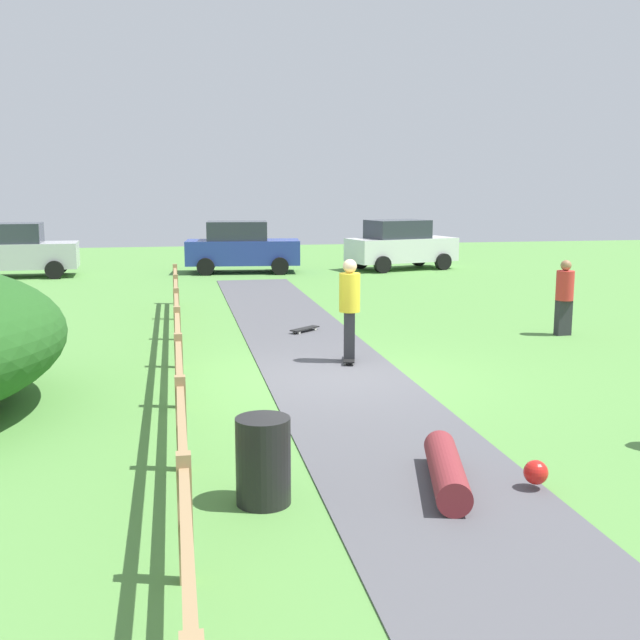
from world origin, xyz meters
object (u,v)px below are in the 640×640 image
object	(u,v)px
trash_bin	(263,461)
skateboard_loose	(305,329)
skater_fallen	(453,471)
parked_car_white	(401,245)
parked_car_silver	(15,250)
parked_car_blue	(242,247)
skater_riding	(350,305)
bystander_red	(564,294)

from	to	relation	value
trash_bin	skateboard_loose	distance (m)	9.31
skater_fallen	parked_car_white	xyz separation A→B (m)	(5.84, 21.47, 0.76)
parked_car_silver	parked_car_blue	world-z (taller)	same
trash_bin	skater_riding	world-z (taller)	skater_riding
skateboard_loose	skater_riding	bearing A→B (deg)	-84.32
trash_bin	bystander_red	size ratio (longest dim) A/B	0.55
parked_car_white	parked_car_silver	bearing A→B (deg)	179.96
skateboard_loose	parked_car_blue	distance (m)	12.43
skater_riding	skateboard_loose	bearing A→B (deg)	95.68
trash_bin	parked_car_white	distance (m)	22.87
skater_fallen	skateboard_loose	bearing A→B (deg)	90.35
trash_bin	bystander_red	world-z (taller)	bystander_red
skateboard_loose	parked_car_white	world-z (taller)	parked_car_white
bystander_red	parked_car_silver	bearing A→B (deg)	135.23
skater_fallen	skater_riding	bearing A→B (deg)	87.63
trash_bin	parked_car_blue	xyz separation A→B (m)	(1.68, 21.49, 0.51)
skater_fallen	trash_bin	bearing A→B (deg)	-179.96
trash_bin	skater_fallen	distance (m)	2.05
skateboard_loose	parked_car_silver	xyz separation A→B (m)	(-8.35, 12.38, 0.87)
skater_fallen	bystander_red	world-z (taller)	bystander_red
parked_car_white	parked_car_blue	xyz separation A→B (m)	(-6.18, 0.02, 0.00)
skater_riding	parked_car_white	size ratio (longest dim) A/B	0.42
trash_bin	parked_car_blue	size ratio (longest dim) A/B	0.21
skater_fallen	parked_car_white	bearing A→B (deg)	74.79
trash_bin	skater_riding	bearing A→B (deg)	69.29
parked_car_silver	trash_bin	bearing A→B (deg)	-73.47
bystander_red	parked_car_silver	distance (m)	19.46
skater_riding	skateboard_loose	size ratio (longest dim) A/B	2.56
skater_riding	parked_car_white	distance (m)	16.41
trash_bin	skateboard_loose	xyz separation A→B (m)	(1.98, 9.10, -0.36)
parked_car_white	skater_riding	bearing A→B (deg)	-109.90
parked_car_silver	skater_fallen	bearing A→B (deg)	-68.63
trash_bin	parked_car_white	bearing A→B (deg)	69.87
skater_riding	skater_fallen	distance (m)	6.10
trash_bin	parked_car_silver	world-z (taller)	parked_car_silver
skater_fallen	parked_car_blue	size ratio (longest dim) A/B	0.39
parked_car_blue	trash_bin	bearing A→B (deg)	-94.48
bystander_red	parked_car_white	size ratio (longest dim) A/B	0.36
skateboard_loose	parked_car_silver	size ratio (longest dim) A/B	0.17
skater_fallen	bystander_red	bearing A→B (deg)	55.15
trash_bin	skater_fallen	size ratio (longest dim) A/B	0.54
skateboard_loose	parked_car_white	xyz separation A→B (m)	(5.89, 12.37, 0.87)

